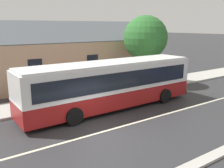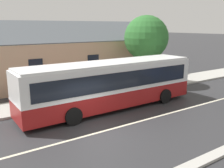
{
  "view_description": "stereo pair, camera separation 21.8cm",
  "coord_description": "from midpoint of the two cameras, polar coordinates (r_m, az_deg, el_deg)",
  "views": [
    {
      "loc": [
        -6.25,
        -10.02,
        5.28
      ],
      "look_at": [
        3.52,
        4.11,
        1.27
      ],
      "focal_mm": 40.0,
      "sensor_mm": 36.0,
      "label": 1
    },
    {
      "loc": [
        -6.07,
        -10.15,
        5.28
      ],
      "look_at": [
        3.52,
        4.11,
        1.27
      ],
      "focal_mm": 40.0,
      "sensor_mm": 36.0,
      "label": 2
    }
  ],
  "objects": [
    {
      "name": "lane_divider_stripe",
      "position": [
        12.94,
        -2.33,
        -10.94
      ],
      "size": [
        60.0,
        0.16,
        0.01
      ],
      "primitive_type": "cube",
      "color": "beige",
      "rests_on": "ground"
    },
    {
      "name": "street_tree_primary",
      "position": [
        22.7,
        8.09,
        10.39
      ],
      "size": [
        3.93,
        3.93,
        6.22
      ],
      "color": "#4C3828",
      "rests_on": "ground"
    },
    {
      "name": "sidewalk_far",
      "position": [
        18.0,
        -12.44,
        -4.0
      ],
      "size": [
        60.0,
        3.0,
        0.15
      ],
      "primitive_type": "cube",
      "color": "#ADAAA3",
      "rests_on": "ground"
    },
    {
      "name": "ground_plane",
      "position": [
        12.95,
        -2.33,
        -10.95
      ],
      "size": [
        300.0,
        300.0,
        0.0
      ],
      "primitive_type": "plane",
      "color": "#2D2D30"
    },
    {
      "name": "transit_bus",
      "position": [
        16.1,
        0.15,
        0.12
      ],
      "size": [
        12.13,
        2.85,
        3.07
      ],
      "color": "maroon",
      "rests_on": "ground"
    },
    {
      "name": "community_building",
      "position": [
        25.56,
        -14.29,
        5.5
      ],
      "size": [
        22.75,
        9.24,
        6.8
      ],
      "color": "tan",
      "rests_on": "ground"
    }
  ]
}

